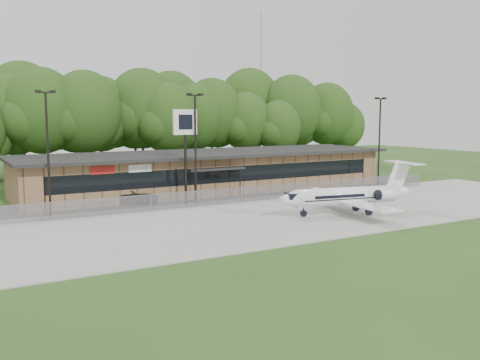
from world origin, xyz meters
TOP-DOWN VIEW (x-y plane):
  - ground at (0.00, 0.00)m, footprint 160.00×160.00m
  - apron at (0.00, 8.00)m, footprint 64.00×18.00m
  - parking_lot at (0.00, 19.50)m, footprint 50.00×9.00m
  - terminal at (-0.00, 23.94)m, footprint 41.00×11.65m
  - fence at (0.00, 15.00)m, footprint 46.00×0.04m
  - treeline at (0.00, 42.00)m, footprint 72.00×12.00m
  - radio_mast at (22.00, 48.00)m, footprint 0.20×0.20m
  - light_pole_left at (-18.00, 16.50)m, footprint 1.55×0.30m
  - light_pole_mid at (-5.00, 16.50)m, footprint 1.55×0.30m
  - light_pole_right at (18.00, 16.50)m, footprint 1.55×0.30m
  - business_jet at (3.82, 5.25)m, footprint 12.98×11.65m
  - suv at (-10.32, 19.73)m, footprint 6.01×4.64m
  - pole_sign at (-5.88, 16.79)m, footprint 2.30×0.29m

SIDE VIEW (x-z plane):
  - ground at x=0.00m, z-range 0.00..0.00m
  - parking_lot at x=0.00m, z-range 0.00..0.06m
  - apron at x=0.00m, z-range 0.00..0.08m
  - suv at x=-10.32m, z-range 0.00..1.52m
  - fence at x=0.00m, z-range 0.02..1.54m
  - business_jet at x=3.82m, z-range -0.62..3.75m
  - terminal at x=0.00m, z-range 0.03..4.33m
  - light_pole_left at x=-18.00m, z-range 0.86..11.09m
  - light_pole_mid at x=-5.00m, z-range 0.86..11.09m
  - light_pole_right at x=18.00m, z-range 0.86..11.09m
  - pole_sign at x=-5.88m, z-range 2.33..11.11m
  - treeline at x=0.00m, z-range 0.00..15.00m
  - radio_mast at x=22.00m, z-range 0.00..25.00m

